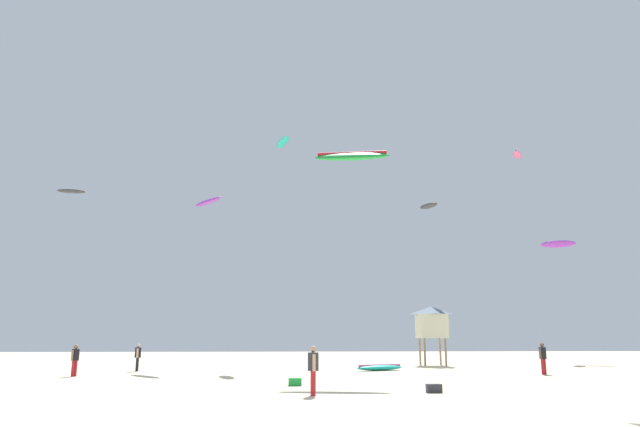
% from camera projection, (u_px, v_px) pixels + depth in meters
% --- Properties ---
extents(ground_plane, '(120.00, 120.00, 0.00)m').
position_uv_depth(ground_plane, '(359.00, 422.00, 14.23)').
color(ground_plane, beige).
extents(person_foreground, '(0.40, 0.58, 1.75)m').
position_uv_depth(person_foreground, '(313.00, 366.00, 20.53)').
color(person_foreground, '#B21E23').
rests_on(person_foreground, ground).
extents(person_midground, '(0.37, 0.50, 1.63)m').
position_uv_depth(person_midground, '(75.00, 358.00, 29.78)').
color(person_midground, '#B21E23').
rests_on(person_midground, ground).
extents(person_left, '(0.49, 0.38, 1.70)m').
position_uv_depth(person_left, '(543.00, 356.00, 31.29)').
color(person_left, '#B21E23').
rests_on(person_left, ground).
extents(person_right, '(0.36, 0.53, 1.61)m').
position_uv_depth(person_right, '(138.00, 355.00, 33.99)').
color(person_right, black).
rests_on(person_right, ground).
extents(kite_grounded_near, '(3.24, 1.98, 0.39)m').
position_uv_depth(kite_grounded_near, '(380.00, 368.00, 34.50)').
color(kite_grounded_near, '#19B29E').
rests_on(kite_grounded_near, ground).
extents(lifeguard_tower, '(2.30, 2.30, 4.15)m').
position_uv_depth(lifeguard_tower, '(432.00, 322.00, 41.12)').
color(lifeguard_tower, '#8C704C').
rests_on(lifeguard_tower, ground).
extents(cooler_box, '(0.56, 0.36, 0.32)m').
position_uv_depth(cooler_box, '(434.00, 388.00, 21.39)').
color(cooler_box, '#2D2D33').
rests_on(cooler_box, ground).
extents(gear_bag, '(0.56, 0.36, 0.32)m').
position_uv_depth(gear_bag, '(295.00, 382.00, 24.28)').
color(gear_bag, green).
rests_on(gear_bag, ground).
extents(kite_aloft_0, '(2.06, 2.76, 0.39)m').
position_uv_depth(kite_aloft_0, '(517.00, 155.00, 57.59)').
color(kite_aloft_0, '#E5598C').
extents(kite_aloft_1, '(1.46, 2.96, 0.47)m').
position_uv_depth(kite_aloft_1, '(283.00, 142.00, 44.65)').
color(kite_aloft_1, '#19B29E').
extents(kite_aloft_2, '(4.48, 1.98, 0.91)m').
position_uv_depth(kite_aloft_2, '(352.00, 156.00, 32.62)').
color(kite_aloft_2, green).
extents(kite_aloft_3, '(2.80, 3.31, 0.66)m').
position_uv_depth(kite_aloft_3, '(208.00, 202.00, 40.03)').
color(kite_aloft_3, purple).
extents(kite_aloft_4, '(2.07, 0.92, 0.33)m').
position_uv_depth(kite_aloft_4, '(71.00, 191.00, 41.91)').
color(kite_aloft_4, '#2D2D33').
extents(kite_aloft_5, '(1.58, 2.34, 0.47)m').
position_uv_depth(kite_aloft_5, '(429.00, 206.00, 49.65)').
color(kite_aloft_5, '#2D2D33').
extents(kite_aloft_7, '(2.94, 1.74, 0.72)m').
position_uv_depth(kite_aloft_7, '(558.00, 244.00, 48.52)').
color(kite_aloft_7, purple).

